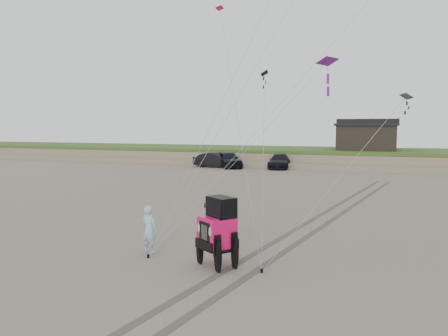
{
  "coord_description": "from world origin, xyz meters",
  "views": [
    {
      "loc": [
        4.8,
        -12.52,
        4.15
      ],
      "look_at": [
        -1.28,
        3.0,
        2.6
      ],
      "focal_mm": 35.0,
      "sensor_mm": 36.0,
      "label": 1
    }
  ],
  "objects_px": {
    "truck_c": "(279,161)",
    "man": "(149,229)",
    "truck_a": "(228,160)",
    "truck_b": "(216,160)",
    "cabin": "(367,136)",
    "jeep": "(217,239)"
  },
  "relations": [
    {
      "from": "jeep",
      "to": "man",
      "type": "distance_m",
      "value": 2.67
    },
    {
      "from": "truck_a",
      "to": "jeep",
      "type": "height_order",
      "value": "truck_a"
    },
    {
      "from": "cabin",
      "to": "truck_b",
      "type": "bearing_deg",
      "value": -152.62
    },
    {
      "from": "truck_c",
      "to": "truck_b",
      "type": "bearing_deg",
      "value": -178.46
    },
    {
      "from": "cabin",
      "to": "truck_b",
      "type": "relative_size",
      "value": 1.38
    },
    {
      "from": "truck_a",
      "to": "truck_b",
      "type": "xyz_separation_m",
      "value": [
        -1.38,
        -0.14,
        -0.08
      ]
    },
    {
      "from": "truck_b",
      "to": "man",
      "type": "relative_size",
      "value": 2.89
    },
    {
      "from": "truck_b",
      "to": "truck_c",
      "type": "bearing_deg",
      "value": -78.39
    },
    {
      "from": "truck_b",
      "to": "truck_c",
      "type": "xyz_separation_m",
      "value": [
        6.53,
        1.16,
        -0.05
      ]
    },
    {
      "from": "truck_c",
      "to": "man",
      "type": "relative_size",
      "value": 3.08
    },
    {
      "from": "truck_a",
      "to": "truck_c",
      "type": "distance_m",
      "value": 5.25
    },
    {
      "from": "truck_c",
      "to": "truck_a",
      "type": "bearing_deg",
      "value": -177.28
    },
    {
      "from": "cabin",
      "to": "truck_a",
      "type": "relative_size",
      "value": 1.3
    },
    {
      "from": "man",
      "to": "truck_b",
      "type": "bearing_deg",
      "value": -63.9
    },
    {
      "from": "cabin",
      "to": "jeep",
      "type": "bearing_deg",
      "value": -93.1
    },
    {
      "from": "truck_a",
      "to": "truck_b",
      "type": "distance_m",
      "value": 1.39
    },
    {
      "from": "cabin",
      "to": "truck_c",
      "type": "bearing_deg",
      "value": -141.55
    },
    {
      "from": "truck_c",
      "to": "jeep",
      "type": "bearing_deg",
      "value": -87.72
    },
    {
      "from": "jeep",
      "to": "truck_b",
      "type": "bearing_deg",
      "value": 146.32
    },
    {
      "from": "jeep",
      "to": "cabin",
      "type": "bearing_deg",
      "value": 120.67
    },
    {
      "from": "jeep",
      "to": "man",
      "type": "xyz_separation_m",
      "value": [
        -2.62,
        0.48,
        -0.04
      ]
    },
    {
      "from": "truck_b",
      "to": "jeep",
      "type": "height_order",
      "value": "jeep"
    }
  ]
}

